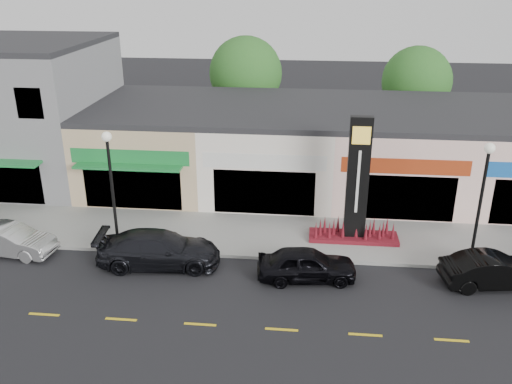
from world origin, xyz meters
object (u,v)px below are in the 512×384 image
Objects in this scene: car_black_sedan at (307,264)px; car_white_van at (10,240)px; lamp_west_near at (111,178)px; lamp_east_near at (482,192)px; car_black_conv at (494,271)px; car_dark_sedan at (159,249)px; pylon_sign at (356,198)px.

car_white_van is at bearing 80.21° from car_black_sedan.
lamp_west_near is 1.33× the size of car_black_sedan.
lamp_east_near reaches higher than car_black_conv.
car_dark_sedan is at bearing -85.72° from car_white_van.
car_dark_sedan is 1.26× the size of car_black_conv.
car_dark_sedan is (7.03, -0.30, 0.09)m from car_white_van.
pylon_sign is 9.29m from car_dark_sedan.
lamp_east_near is at bearing -89.21° from car_dark_sedan.
lamp_west_near is at bearing 75.84° from car_black_conv.
lamp_east_near is at bearing -81.31° from car_black_sedan.
pylon_sign reaches higher than car_black_conv.
car_dark_sedan is 6.48m from car_black_sedan.
pylon_sign is 4.50m from car_black_sedan.
lamp_west_near reaches higher than car_black_sedan.
car_white_van is at bearing -169.92° from pylon_sign.
car_black_sedan is at bearing -86.76° from car_white_van.
car_black_conv is at bearing -94.22° from car_black_sedan.
car_white_van is 7.04m from car_dark_sedan.
car_dark_sedan is 14.09m from car_black_conv.
car_dark_sedan reaches higher than car_white_van.
car_black_sedan is at bearing 83.59° from car_black_conv.
lamp_west_near is 1.03× the size of car_dark_sedan.
car_black_sedan is 0.97× the size of car_black_conv.
pylon_sign is (11.00, 1.70, -1.20)m from lamp_west_near.
car_black_sedan is at bearing -99.69° from car_dark_sedan.
car_dark_sedan reaches higher than car_black_sedan.
pylon_sign reaches higher than lamp_west_near.
pylon_sign is at bearing 50.06° from car_black_conv.
pylon_sign reaches higher than car_black_sedan.
car_white_van is (-15.66, -2.78, -1.59)m from pylon_sign.
lamp_east_near reaches higher than car_white_van.
lamp_east_near is 3.26m from car_black_conv.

